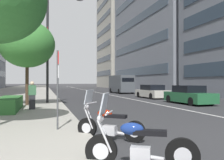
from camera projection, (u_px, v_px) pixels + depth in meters
sidewalk_right_plaza at (12, 94)px, 32.43m from camera, size 160.00×10.83×0.15m
lane_centre_stripe at (95, 92)px, 40.54m from camera, size 110.00×0.16×0.01m
motorcycle_second_in_row at (138, 146)px, 4.76m from camera, size 1.11×2.03×1.48m
motorcycle_far_end_row at (109, 125)px, 7.20m from camera, size 1.39×1.74×1.46m
car_approaching_light at (189, 95)px, 18.87m from camera, size 4.59×2.00×1.41m
car_following_behind at (152, 92)px, 25.46m from camera, size 4.62×1.99×1.39m
delivery_van_ahead at (121, 84)px, 36.45m from camera, size 5.71×2.35×2.64m
parking_sign_by_curb at (58, 80)px, 7.99m from camera, size 0.32×0.06×2.57m
street_lamp_with_banners at (53, 37)px, 18.34m from camera, size 1.26×2.76×8.07m
clipped_hedge_bed at (9, 104)px, 13.39m from camera, size 4.41×1.10×0.70m
street_tree_near_plaza_corner at (27, 44)px, 16.39m from camera, size 3.66×3.66×5.61m
pedestrian_on_plaza at (32, 95)px, 13.79m from camera, size 0.32×0.43×1.57m
office_tower_mid_left at (133, 2)px, 76.19m from camera, size 18.55×19.10×53.01m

